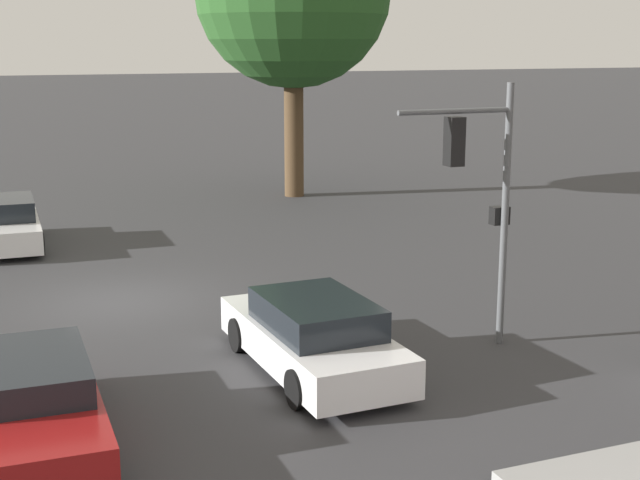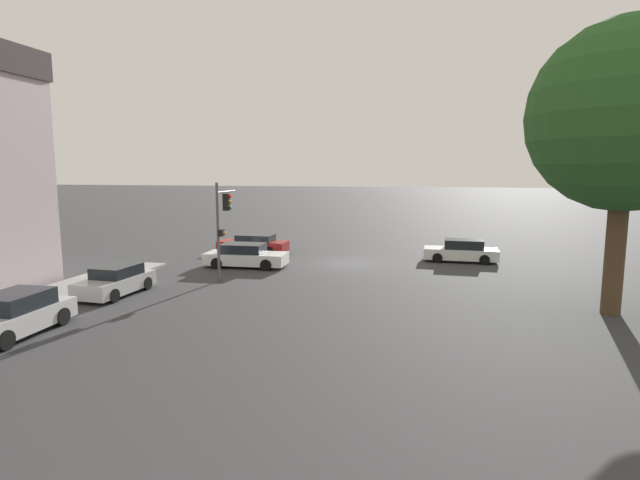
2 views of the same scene
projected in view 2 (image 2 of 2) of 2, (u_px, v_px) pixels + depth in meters
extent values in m
plane|color=#333335|center=(348.00, 263.00, 30.78)|extent=(300.00, 300.00, 0.00)
cylinder|color=#4C3823|center=(615.00, 252.00, 19.54)|extent=(0.73, 0.73, 4.99)
sphere|color=#285623|center=(626.00, 116.00, 18.82)|extent=(7.27, 7.27, 7.27)
cylinder|color=#515456|center=(218.00, 233.00, 25.39)|extent=(0.14, 0.14, 5.07)
cylinder|color=#515456|center=(226.00, 192.00, 26.23)|extent=(0.10, 2.32, 0.10)
cube|color=black|center=(226.00, 202.00, 26.31)|extent=(0.30, 0.30, 0.90)
sphere|color=red|center=(229.00, 196.00, 26.22)|extent=(0.20, 0.20, 0.20)
sphere|color=#99660F|center=(230.00, 202.00, 26.27)|extent=(0.20, 0.20, 0.20)
sphere|color=#0F511E|center=(230.00, 208.00, 26.31)|extent=(0.20, 0.20, 0.20)
cube|color=black|center=(221.00, 233.00, 25.35)|extent=(0.22, 0.35, 0.35)
sphere|color=orange|center=(224.00, 233.00, 25.32)|extent=(0.18, 0.18, 0.18)
cube|color=maroon|center=(253.00, 246.00, 34.50)|extent=(4.79, 1.86, 0.67)
cube|color=black|center=(255.00, 238.00, 34.37)|extent=(2.51, 1.60, 0.45)
cylinder|color=black|center=(228.00, 249.00, 34.07)|extent=(0.65, 0.23, 0.65)
cylinder|color=black|center=(238.00, 246.00, 35.65)|extent=(0.65, 0.23, 0.65)
cylinder|color=black|center=(269.00, 251.00, 33.39)|extent=(0.65, 0.23, 0.65)
cylinder|color=black|center=(277.00, 247.00, 34.97)|extent=(0.65, 0.23, 0.65)
cube|color=silver|center=(460.00, 254.00, 31.29)|extent=(4.54, 1.88, 0.67)
cube|color=black|center=(464.00, 244.00, 31.16)|extent=(2.38, 1.61, 0.56)
cylinder|color=black|center=(437.00, 258.00, 30.86)|extent=(0.62, 0.24, 0.62)
cylinder|color=black|center=(438.00, 254.00, 32.43)|extent=(0.62, 0.24, 0.62)
cylinder|color=black|center=(485.00, 260.00, 30.19)|extent=(0.62, 0.24, 0.62)
cylinder|color=black|center=(483.00, 255.00, 31.77)|extent=(0.62, 0.24, 0.62)
cube|color=silver|center=(246.00, 258.00, 29.52)|extent=(4.84, 2.05, 0.67)
cube|color=black|center=(243.00, 248.00, 29.47)|extent=(2.54, 1.75, 0.54)
cylinder|color=black|center=(274.00, 260.00, 30.15)|extent=(0.66, 0.24, 0.66)
cylinder|color=black|center=(266.00, 265.00, 28.41)|extent=(0.66, 0.24, 0.66)
cylinder|color=black|center=(228.00, 258.00, 30.68)|extent=(0.66, 0.24, 0.66)
cylinder|color=black|center=(217.00, 263.00, 28.94)|extent=(0.66, 0.24, 0.66)
cube|color=#B7B7BC|center=(116.00, 284.00, 22.86)|extent=(1.86, 4.03, 0.67)
cube|color=black|center=(117.00, 271.00, 22.93)|extent=(1.58, 2.12, 0.50)
cylinder|color=black|center=(113.00, 296.00, 21.51)|extent=(0.24, 0.62, 0.61)
cylinder|color=black|center=(82.00, 293.00, 21.91)|extent=(0.24, 0.62, 0.61)
cylinder|color=black|center=(147.00, 283.00, 23.87)|extent=(0.24, 0.62, 0.61)
cylinder|color=black|center=(118.00, 282.00, 24.27)|extent=(0.24, 0.62, 0.61)
cube|color=#B7B7BC|center=(13.00, 320.00, 17.21)|extent=(2.02, 4.34, 0.71)
cube|color=black|center=(15.00, 301.00, 17.29)|extent=(1.72, 2.28, 0.58)
cylinder|color=black|center=(5.00, 340.00, 15.79)|extent=(0.24, 0.66, 0.65)
cylinder|color=black|center=(62.00, 316.00, 18.37)|extent=(0.24, 0.66, 0.65)
cylinder|color=black|center=(20.00, 314.00, 18.68)|extent=(0.24, 0.66, 0.65)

